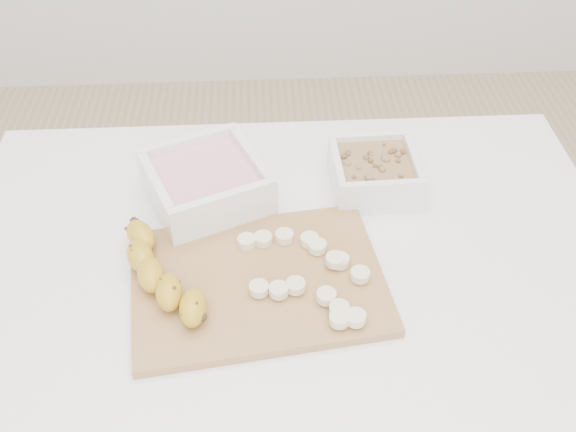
{
  "coord_description": "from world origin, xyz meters",
  "views": [
    {
      "loc": [
        -0.04,
        -0.64,
        1.44
      ],
      "look_at": [
        0.0,
        0.03,
        0.81
      ],
      "focal_mm": 40.0,
      "sensor_mm": 36.0,
      "label": 1
    }
  ],
  "objects": [
    {
      "name": "table",
      "position": [
        0.0,
        0.0,
        0.65
      ],
      "size": [
        1.0,
        0.7,
        0.75
      ],
      "color": "white",
      "rests_on": "ground"
    },
    {
      "name": "bowl_yogurt",
      "position": [
        -0.12,
        0.13,
        0.79
      ],
      "size": [
        0.22,
        0.22,
        0.08
      ],
      "color": "white",
      "rests_on": "table"
    },
    {
      "name": "bowl_granola",
      "position": [
        0.15,
        0.16,
        0.78
      ],
      "size": [
        0.14,
        0.14,
        0.06
      ],
      "color": "white",
      "rests_on": "table"
    },
    {
      "name": "cutting_board",
      "position": [
        -0.05,
        -0.05,
        0.76
      ],
      "size": [
        0.38,
        0.29,
        0.01
      ],
      "primitive_type": "cube",
      "rotation": [
        0.0,
        0.0,
        0.13
      ],
      "color": "#AA7D4A",
      "rests_on": "table"
    },
    {
      "name": "banana",
      "position": [
        -0.18,
        -0.05,
        0.78
      ],
      "size": [
        0.12,
        0.22,
        0.04
      ],
      "primitive_type": null,
      "rotation": [
        0.0,
        0.0,
        0.34
      ],
      "color": "#B88A1D",
      "rests_on": "cutting_board"
    },
    {
      "name": "banana_slices",
      "position": [
        0.03,
        -0.05,
        0.77
      ],
      "size": [
        0.18,
        0.19,
        0.02
      ],
      "color": "beige",
      "rests_on": "cutting_board"
    }
  ]
}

